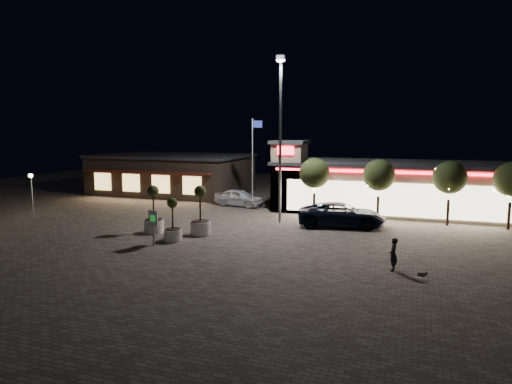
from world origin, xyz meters
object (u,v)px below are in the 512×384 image
(planter_left, at_px, (154,218))
(valet_sign, at_px, (153,221))
(pickup_truck, at_px, (342,215))
(white_sedan, at_px, (239,198))
(planter_mid, at_px, (173,228))
(pedestrian, at_px, (393,255))

(planter_left, relative_size, valet_sign, 1.51)
(pickup_truck, relative_size, white_sedan, 1.36)
(planter_mid, distance_m, valet_sign, 1.66)
(planter_mid, bearing_deg, white_sedan, 93.99)
(pickup_truck, bearing_deg, white_sedan, 51.51)
(pickup_truck, distance_m, planter_left, 13.37)
(planter_mid, bearing_deg, pickup_truck, 40.20)
(pedestrian, distance_m, planter_left, 16.27)
(white_sedan, relative_size, planter_mid, 1.66)
(planter_left, relative_size, planter_mid, 1.18)
(planter_mid, bearing_deg, valet_sign, -109.74)
(pickup_truck, relative_size, planter_left, 1.92)
(pickup_truck, relative_size, planter_mid, 2.26)
(pedestrian, xyz_separation_m, planter_left, (-15.88, 3.51, 0.18))
(pickup_truck, height_order, planter_mid, planter_mid)
(pickup_truck, distance_m, planter_mid, 12.31)
(pickup_truck, bearing_deg, pedestrian, -165.95)
(pedestrian, bearing_deg, pickup_truck, -157.10)
(planter_left, bearing_deg, pedestrian, -12.46)
(white_sedan, bearing_deg, pedestrian, -126.86)
(white_sedan, bearing_deg, planter_left, -176.11)
(planter_left, bearing_deg, planter_mid, -34.92)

